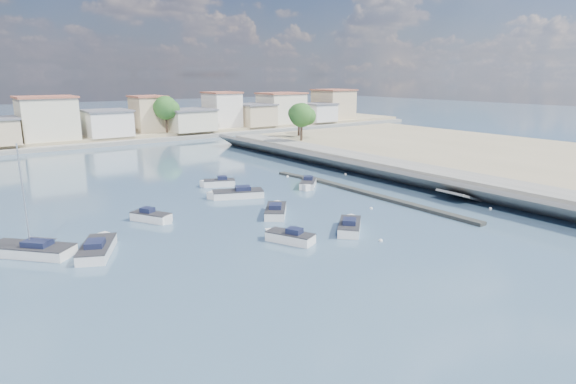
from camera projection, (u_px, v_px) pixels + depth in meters
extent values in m
plane|color=#324A64|center=(205.00, 166.00, 74.40)|extent=(400.00, 400.00, 0.00)
cube|color=slate|center=(424.00, 174.00, 63.68)|extent=(5.00, 90.00, 1.80)
cube|color=slate|center=(402.00, 178.00, 61.18)|extent=(4.17, 90.00, 2.86)
cube|color=gray|center=(515.00, 158.00, 76.62)|extent=(40.00, 90.00, 1.70)
cube|color=slate|center=(463.00, 196.00, 54.16)|extent=(5.31, 3.50, 1.94)
cube|color=black|center=(380.00, 197.00, 54.89)|extent=(1.00, 26.00, 0.35)
cube|color=black|center=(301.00, 177.00, 65.57)|extent=(2.00, 8.05, 0.30)
cube|color=gray|center=(106.00, 131.00, 114.95)|extent=(160.00, 40.00, 1.40)
cube|color=slate|center=(136.00, 142.00, 98.58)|extent=(160.00, 2.50, 0.80)
cube|color=beige|center=(47.00, 119.00, 93.47)|extent=(10.00, 9.00, 8.00)
cube|color=#99513D|center=(45.00, 97.00, 92.48)|extent=(10.60, 9.54, 0.35)
cube|color=silver|center=(107.00, 124.00, 99.37)|extent=(8.50, 8.50, 5.00)
cube|color=#595960|center=(106.00, 111.00, 98.73)|extent=(9.01, 9.01, 0.35)
cube|color=tan|center=(149.00, 114.00, 107.17)|extent=(6.50, 7.50, 7.50)
cube|color=#99513D|center=(147.00, 96.00, 106.24)|extent=(6.89, 7.95, 0.35)
cube|color=beige|center=(190.00, 120.00, 108.99)|extent=(9.50, 9.00, 4.50)
cube|color=#595960|center=(189.00, 110.00, 108.41)|extent=(10.07, 9.54, 0.35)
cube|color=silver|center=(222.00, 110.00, 116.67)|extent=(7.00, 8.00, 8.00)
cube|color=#99513D|center=(222.00, 92.00, 115.68)|extent=(7.42, 8.48, 0.35)
cube|color=tan|center=(255.00, 115.00, 120.06)|extent=(8.00, 9.00, 5.00)
cube|color=#595960|center=(254.00, 104.00, 119.43)|extent=(8.48, 9.54, 0.35)
cube|color=beige|center=(281.00, 108.00, 125.72)|extent=(10.50, 8.50, 7.50)
cube|color=#99513D|center=(281.00, 93.00, 124.79)|extent=(11.13, 9.01, 0.35)
cube|color=silver|center=(319.00, 113.00, 130.84)|extent=(7.50, 7.50, 4.50)
cube|color=#595960|center=(319.00, 104.00, 130.26)|extent=(7.95, 7.95, 0.35)
cube|color=tan|center=(333.00, 105.00, 137.37)|extent=(9.00, 9.50, 8.00)
cube|color=#99513D|center=(334.00, 90.00, 136.38)|extent=(9.54, 10.07, 0.35)
cylinder|color=#38281E|center=(64.00, 130.00, 96.58)|extent=(0.44, 0.44, 2.93)
sphere|color=#1C541C|center=(63.00, 116.00, 95.89)|extent=(4.16, 4.16, 4.16)
sphere|color=#1C541C|center=(67.00, 117.00, 95.98)|extent=(3.12, 3.12, 3.12)
sphere|color=#1C541C|center=(59.00, 115.00, 95.79)|extent=(2.86, 2.86, 2.86)
cylinder|color=#38281E|center=(167.00, 124.00, 104.86)|extent=(0.44, 0.44, 3.60)
sphere|color=#1C541C|center=(166.00, 108.00, 104.02)|extent=(5.12, 5.12, 5.12)
sphere|color=#1C541C|center=(171.00, 109.00, 104.13)|extent=(3.84, 3.84, 3.84)
sphere|color=#1C541C|center=(161.00, 107.00, 103.90)|extent=(3.52, 3.52, 3.52)
cylinder|color=#38281E|center=(224.00, 120.00, 116.47)|extent=(0.44, 0.44, 3.15)
sphere|color=#1C541C|center=(224.00, 107.00, 115.73)|extent=(4.48, 4.48, 4.48)
sphere|color=#1C541C|center=(228.00, 108.00, 115.82)|extent=(3.36, 3.36, 3.36)
sphere|color=#1C541C|center=(221.00, 107.00, 115.62)|extent=(3.08, 3.08, 3.08)
cylinder|color=#38281E|center=(281.00, 118.00, 124.93)|extent=(0.44, 0.44, 2.70)
sphere|color=#1C541C|center=(281.00, 108.00, 124.30)|extent=(3.84, 3.84, 3.84)
sphere|color=#1C541C|center=(284.00, 108.00, 124.38)|extent=(2.88, 2.88, 2.88)
sphere|color=#1C541C|center=(278.00, 107.00, 124.21)|extent=(2.64, 2.64, 2.64)
cylinder|color=#38281E|center=(301.00, 132.00, 89.38)|extent=(0.44, 0.44, 3.15)
sphere|color=#1C541C|center=(302.00, 115.00, 88.64)|extent=(4.48, 4.48, 4.48)
sphere|color=#1C541C|center=(307.00, 116.00, 88.73)|extent=(3.36, 3.36, 3.36)
sphere|color=#1C541C|center=(297.00, 114.00, 88.53)|extent=(3.08, 3.08, 3.08)
cylinder|color=#38281E|center=(299.00, 128.00, 96.40)|extent=(0.44, 0.44, 2.93)
sphere|color=#1C541C|center=(299.00, 114.00, 95.72)|extent=(4.16, 4.16, 4.16)
sphere|color=#1C541C|center=(304.00, 115.00, 95.80)|extent=(3.12, 3.12, 3.12)
sphere|color=#1C541C|center=(295.00, 113.00, 95.62)|extent=(2.86, 2.86, 2.86)
cube|color=silver|center=(290.00, 239.00, 40.49)|extent=(3.09, 4.35, 1.00)
cube|color=silver|center=(273.00, 235.00, 41.33)|extent=(1.45, 1.45, 1.00)
cube|color=#262628|center=(290.00, 233.00, 40.37)|extent=(3.12, 4.37, 0.08)
cube|color=#171B35|center=(295.00, 231.00, 40.11)|extent=(1.39, 1.51, 0.48)
cube|color=silver|center=(276.00, 212.00, 48.27)|extent=(4.42, 4.85, 1.00)
cube|color=silver|center=(277.00, 207.00, 50.22)|extent=(1.48, 1.48, 1.00)
cube|color=#262628|center=(276.00, 207.00, 48.15)|extent=(4.45, 4.88, 0.08)
cube|color=#171B35|center=(275.00, 206.00, 47.64)|extent=(1.80, 1.84, 0.48)
cube|color=silver|center=(238.00, 195.00, 55.29)|extent=(6.12, 4.25, 1.00)
cube|color=silver|center=(216.00, 196.00, 54.74)|extent=(2.00, 2.00, 1.00)
cube|color=#262628|center=(238.00, 191.00, 55.17)|extent=(6.14, 4.29, 0.08)
cube|color=#171B35|center=(243.00, 188.00, 55.24)|extent=(2.11, 1.92, 0.48)
cube|color=silver|center=(308.00, 184.00, 60.52)|extent=(4.20, 4.20, 1.00)
cube|color=silver|center=(306.00, 188.00, 58.80)|extent=(1.22, 1.22, 1.00)
cube|color=#262628|center=(308.00, 180.00, 60.40)|extent=(4.23, 4.22, 0.08)
cube|color=#171B35|center=(308.00, 178.00, 60.75)|extent=(1.65, 1.65, 0.48)
cube|color=silver|center=(97.00, 250.00, 37.79)|extent=(4.29, 5.76, 1.00)
cube|color=silver|center=(103.00, 241.00, 40.00)|extent=(1.91, 1.91, 1.00)
cube|color=#262628|center=(97.00, 244.00, 37.67)|extent=(4.33, 5.78, 0.08)
cube|color=#171B35|center=(95.00, 244.00, 37.10)|extent=(1.90, 2.03, 0.48)
cube|color=silver|center=(219.00, 184.00, 60.93)|extent=(4.18, 3.05, 1.00)
cube|color=silver|center=(206.00, 184.00, 60.61)|extent=(1.41, 1.41, 1.00)
cube|color=#262628|center=(219.00, 180.00, 60.81)|extent=(4.20, 3.08, 0.08)
cube|color=#171B35|center=(222.00, 178.00, 60.83)|extent=(1.47, 1.37, 0.48)
cube|color=silver|center=(151.00, 218.00, 46.34)|extent=(3.24, 4.19, 1.00)
cube|color=silver|center=(165.00, 220.00, 45.65)|extent=(1.30, 1.30, 1.00)
cube|color=#262628|center=(151.00, 213.00, 46.22)|extent=(3.27, 4.20, 0.08)
cube|color=#171B35|center=(147.00, 210.00, 46.32)|extent=(1.39, 1.49, 0.48)
cube|color=silver|center=(350.00, 228.00, 43.33)|extent=(4.64, 4.53, 1.00)
cube|color=silver|center=(351.00, 221.00, 45.24)|extent=(1.33, 1.33, 1.00)
cube|color=#262628|center=(350.00, 223.00, 43.21)|extent=(4.66, 4.55, 0.08)
cube|color=#171B35|center=(349.00, 222.00, 42.71)|extent=(1.79, 1.78, 0.48)
cube|color=silver|center=(31.00, 251.00, 37.54)|extent=(6.17, 6.42, 1.00)
cube|color=#262628|center=(30.00, 245.00, 37.43)|extent=(6.20, 6.45, 0.08)
cube|color=#171B35|center=(37.00, 243.00, 37.25)|extent=(2.37, 2.41, 0.48)
cylinder|color=silver|center=(23.00, 196.00, 36.48)|extent=(0.12, 0.12, 8.00)
cylinder|color=silver|center=(43.00, 238.00, 37.04)|extent=(1.69, 1.82, 0.08)
sphere|color=white|center=(490.00, 209.00, 50.51)|extent=(0.34, 0.34, 0.34)
sphere|color=white|center=(371.00, 209.00, 50.51)|extent=(0.34, 0.34, 0.34)
sphere|color=white|center=(381.00, 241.00, 40.72)|extent=(0.34, 0.34, 0.34)
sphere|color=white|center=(346.00, 174.00, 67.89)|extent=(0.34, 0.34, 0.34)
sphere|color=white|center=(235.00, 196.00, 55.81)|extent=(0.34, 0.34, 0.34)
sphere|color=white|center=(287.00, 177.00, 66.35)|extent=(0.34, 0.34, 0.34)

